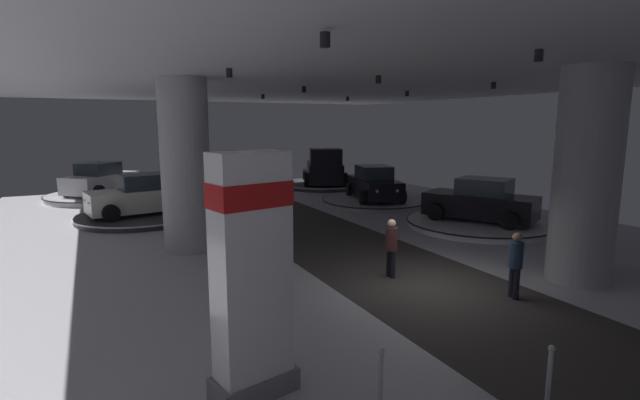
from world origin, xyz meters
The scene contains 19 objects.
ground centered at (0.00, 0.00, -0.02)m, with size 24.00×44.00×0.06m.
ceiling_with_spotlights centered at (0.00, 0.00, 5.55)m, with size 24.00×44.00×0.39m.
column_left centered at (-4.71, 6.25, 2.75)m, with size 1.54×1.54×5.50m.
column_right centered at (3.90, -1.36, 2.75)m, with size 1.58×1.58×5.50m.
brand_sign_pylon centered at (-5.42, -2.58, 1.92)m, with size 1.37×0.90×3.70m.
display_platform_mid_right centered at (6.35, 4.55, 0.14)m, with size 5.72×5.72×0.25m.
display_car_mid_right centered at (6.36, 4.52, 1.02)m, with size 3.59×4.56×1.71m.
display_platform_far_left centered at (-5.59, 12.17, 0.13)m, with size 5.43×5.43×0.24m.
display_car_far_left centered at (-5.56, 12.17, 1.00)m, with size 4.44×2.79×1.71m.
display_platform_deep_left centered at (-6.96, 18.81, 0.17)m, with size 5.76×5.76×0.31m.
display_car_deep_left centered at (-6.98, 18.78, 1.07)m, with size 4.10×4.36×1.71m.
display_platform_deep_right centered at (6.17, 17.94, 0.15)m, with size 5.68×5.68×0.26m.
pickup_truck_deep_right centered at (6.04, 17.64, 1.20)m, with size 4.18×5.70×2.30m.
display_platform_far_right centered at (5.53, 10.92, 0.14)m, with size 5.33×5.33×0.24m.
display_car_far_right centered at (5.54, 10.95, 1.01)m, with size 3.13×4.54×1.71m.
visitor_walking_near centered at (-0.40, 1.01, 0.91)m, with size 0.32×0.32×1.59m.
visitor_walking_far centered at (1.32, -1.54, 0.91)m, with size 0.32×0.32×1.59m.
stanchion_a centered at (-1.79, -4.84, 0.37)m, with size 0.28×0.28×1.01m.
stanchion_b centered at (-3.99, -3.84, 0.37)m, with size 0.28×0.28×1.01m.
Camera 1 is at (-7.41, -8.81, 4.08)m, focal length 25.93 mm.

